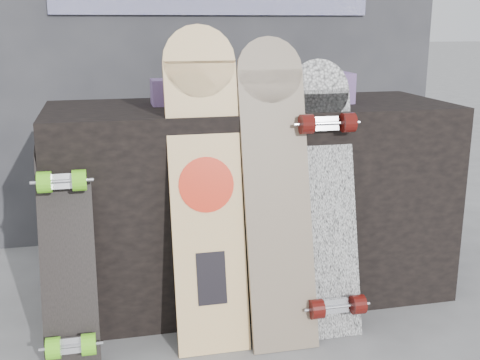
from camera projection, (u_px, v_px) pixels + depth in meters
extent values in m
plane|color=slate|center=(285.00, 349.00, 2.12)|extent=(60.00, 60.00, 0.00)
cube|color=black|center=(251.00, 201.00, 2.49)|extent=(1.60, 0.60, 0.80)
cube|color=#323237|center=(212.00, 25.00, 3.11)|extent=(2.40, 0.20, 2.20)
cube|color=#5D3771|center=(174.00, 92.00, 2.36)|extent=(0.18, 0.12, 0.10)
cube|color=#5D3771|center=(333.00, 88.00, 2.43)|extent=(0.14, 0.14, 0.12)
cube|color=#D1B78C|center=(255.00, 96.00, 2.40)|extent=(0.22, 0.10, 0.06)
cube|color=beige|center=(207.00, 208.00, 2.08)|extent=(0.25, 0.26, 0.99)
cylinder|color=beige|center=(199.00, 61.00, 2.07)|extent=(0.25, 0.08, 0.25)
cylinder|color=#FF2A10|center=(206.00, 185.00, 2.07)|extent=(0.19, 0.05, 0.19)
cube|color=black|center=(212.00, 278.00, 2.08)|extent=(0.10, 0.05, 0.18)
cube|color=#CBAF8A|center=(278.00, 210.00, 2.11)|extent=(0.24, 0.28, 0.96)
cylinder|color=#CBAF8A|center=(270.00, 70.00, 2.11)|extent=(0.24, 0.08, 0.23)
cube|color=white|center=(326.00, 214.00, 2.19)|extent=(0.23, 0.24, 0.88)
cylinder|color=white|center=(319.00, 90.00, 2.18)|extent=(0.23, 0.07, 0.22)
cube|color=silver|center=(335.00, 306.00, 2.15)|extent=(0.09, 0.04, 0.06)
cylinder|color=#4C0D0A|center=(316.00, 309.00, 2.12)|extent=(0.05, 0.07, 0.07)
cylinder|color=#4C0D0A|center=(358.00, 304.00, 2.15)|extent=(0.05, 0.07, 0.07)
cube|color=silver|center=(325.00, 124.00, 2.14)|extent=(0.09, 0.04, 0.06)
cylinder|color=#4C0D0A|center=(306.00, 124.00, 2.11)|extent=(0.05, 0.07, 0.07)
cylinder|color=#4C0D0A|center=(348.00, 123.00, 2.14)|extent=(0.05, 0.07, 0.07)
cube|color=black|center=(68.00, 262.00, 1.99)|extent=(0.18, 0.24, 0.70)
cylinder|color=black|center=(62.00, 152.00, 2.01)|extent=(0.18, 0.07, 0.17)
cube|color=silver|center=(72.00, 345.00, 1.93)|extent=(0.09, 0.04, 0.06)
cylinder|color=#71EE21|center=(53.00, 348.00, 1.90)|extent=(0.04, 0.07, 0.07)
cylinder|color=#71EE21|center=(89.00, 344.00, 1.93)|extent=(0.04, 0.07, 0.07)
cube|color=silver|center=(63.00, 182.00, 1.96)|extent=(0.09, 0.04, 0.06)
cylinder|color=#71EE21|center=(44.00, 182.00, 1.93)|extent=(0.04, 0.07, 0.07)
cylinder|color=#71EE21|center=(79.00, 180.00, 1.95)|extent=(0.04, 0.07, 0.07)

